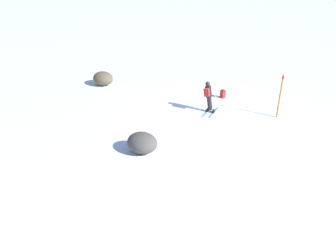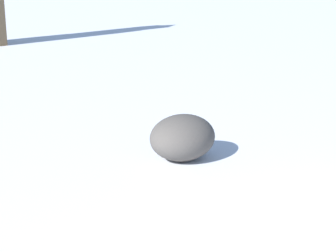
# 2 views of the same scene
# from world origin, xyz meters

# --- Properties ---
(ground_plane) EXTENTS (300.00, 300.00, 0.00)m
(ground_plane) POSITION_xyz_m (0.00, 0.00, 0.00)
(ground_plane) COLOR white
(skier) EXTENTS (1.28, 1.68, 1.78)m
(skier) POSITION_xyz_m (0.52, 0.04, 0.98)
(skier) COLOR #1E7AC6
(skier) RESTS_ON ground
(spare_backpack) EXTENTS (0.37, 0.34, 0.50)m
(spare_backpack) POSITION_xyz_m (0.66, -2.34, 0.24)
(spare_backpack) COLOR #AD231E
(spare_backpack) RESTS_ON ground
(exposed_boulder_0) EXTENTS (1.40, 1.19, 0.91)m
(exposed_boulder_0) POSITION_xyz_m (1.07, 5.52, 0.46)
(exposed_boulder_0) COLOR #4C4742
(exposed_boulder_0) RESTS_ON ground
(exposed_boulder_1) EXTENTS (1.43, 1.22, 0.93)m
(exposed_boulder_1) POSITION_xyz_m (8.52, -0.15, 0.46)
(exposed_boulder_1) COLOR brown
(exposed_boulder_1) RESTS_ON ground
(trail_marker) EXTENTS (0.13, 0.13, 2.40)m
(trail_marker) POSITION_xyz_m (-2.97, -1.32, 1.30)
(trail_marker) COLOR orange
(trail_marker) RESTS_ON ground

